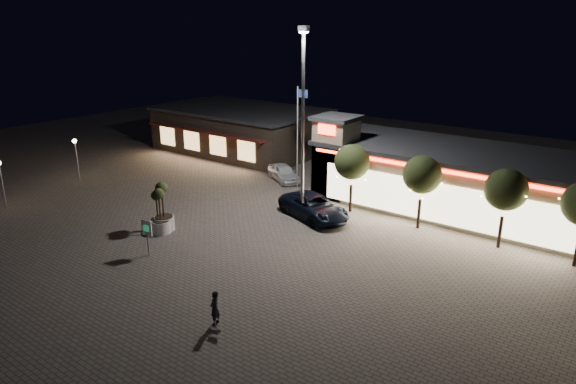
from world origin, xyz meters
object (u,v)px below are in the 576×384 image
Objects in this scene: white_sedan at (284,173)px; planter_left at (164,215)px; pedestrian at (215,308)px; valet_sign at (147,231)px; pickup_truck at (314,207)px; planter_mid at (158,218)px.

white_sedan is 12.95m from planter_left.
pedestrian is 8.43m from valet_sign.
pickup_truck is 8.67m from white_sedan.
white_sedan is at bearing -163.34° from pedestrian.
valet_sign is at bearing -48.14° from planter_mid.
pickup_truck is 11.31m from valet_sign.
planter_left is (-10.12, 5.77, 0.20)m from pedestrian.
pedestrian is (10.41, -18.71, 0.10)m from white_sedan.
valet_sign is at bearing -140.62° from white_sedan.
planter_left is 0.42m from planter_mid.
planter_mid is (-10.43, 5.54, 0.02)m from pedestrian.
pedestrian is 0.49× the size of planter_left.
valet_sign is (-7.94, 2.76, 0.68)m from pedestrian.
pedestrian reaches higher than white_sedan.
white_sedan is 1.92× the size of valet_sign.
planter_left is at bearing -148.14° from white_sedan.
white_sedan is (-6.71, 5.49, -0.09)m from pickup_truck.
pedestrian is 11.65m from planter_left.
pedestrian is 0.75× the size of valet_sign.
valet_sign reaches higher than white_sedan.
valet_sign is (2.49, -2.78, 0.66)m from planter_mid.
white_sedan is 1.27× the size of planter_left.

